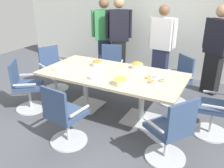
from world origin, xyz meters
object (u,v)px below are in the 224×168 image
object	(u,v)px
donut_platter	(154,79)
office_chair_1	(64,119)
person_standing_1	(119,37)
plate_stack	(96,77)
office_chair_3	(218,111)
office_chair_4	(177,83)
snack_bowl_chips_yellow	(120,81)
snack_bowl_pretzels	(98,63)
person_standing_2	(162,45)
office_chair_2	(170,134)
napkin_pile	(59,68)
office_chair_5	(110,69)
person_standing_0	(104,36)
office_chair_6	(53,71)
office_chair_0	(26,88)
person_standing_3	(216,50)
snack_bowl_chips_orange	(137,65)
conference_table	(112,80)

from	to	relation	value
donut_platter	office_chair_1	bearing A→B (deg)	-129.00
person_standing_1	plate_stack	size ratio (longest dim) A/B	8.00
office_chair_3	plate_stack	distance (m)	1.91
office_chair_4	snack_bowl_chips_yellow	distance (m)	1.48
snack_bowl_chips_yellow	snack_bowl_pretzels	xyz separation A→B (m)	(-0.75, 0.59, -0.00)
office_chair_1	person_standing_2	distance (m)	2.82
office_chair_2	napkin_pile	bearing A→B (deg)	110.97
office_chair_3	napkin_pile	world-z (taller)	office_chair_3
office_chair_3	office_chair_5	bearing A→B (deg)	62.40
person_standing_0	snack_bowl_chips_yellow	world-z (taller)	person_standing_0
office_chair_4	person_standing_1	xyz separation A→B (m)	(-1.60, 0.73, 0.58)
office_chair_5	office_chair_6	size ratio (longest dim) A/B	1.00
snack_bowl_pretzels	donut_platter	distance (m)	1.17
person_standing_2	napkin_pile	size ratio (longest dim) A/B	12.43
person_standing_0	snack_bowl_pretzels	xyz separation A→B (m)	(0.70, -1.49, -0.16)
office_chair_0	office_chair_3	world-z (taller)	same
office_chair_4	donut_platter	xyz separation A→B (m)	(-0.16, -0.92, 0.36)
office_chair_5	napkin_pile	bearing A→B (deg)	59.18
person_standing_3	office_chair_1	bearing A→B (deg)	86.63
office_chair_3	office_chair_4	size ratio (longest dim) A/B	1.00
office_chair_2	plate_stack	xyz separation A→B (m)	(-1.35, 0.44, 0.37)
napkin_pile	office_chair_0	bearing A→B (deg)	-153.15
office_chair_2	napkin_pile	xyz separation A→B (m)	(-2.10, 0.44, 0.39)
office_chair_1	person_standing_1	xyz separation A→B (m)	(-0.54, 2.76, 0.58)
person_standing_2	person_standing_3	size ratio (longest dim) A/B	0.98
person_standing_2	snack_bowl_chips_orange	bearing A→B (deg)	92.24
person_standing_0	plate_stack	world-z (taller)	person_standing_0
office_chair_1	office_chair_4	xyz separation A→B (m)	(1.06, 2.04, 0.00)
donut_platter	snack_bowl_pretzels	bearing A→B (deg)	169.68
office_chair_6	office_chair_3	bearing A→B (deg)	110.21
office_chair_1	donut_platter	size ratio (longest dim) A/B	2.81
office_chair_3	office_chair_6	distance (m)	3.31
office_chair_6	person_standing_3	xyz separation A→B (m)	(3.03, 1.37, 0.52)
office_chair_4	person_standing_3	distance (m)	1.08
office_chair_3	person_standing_2	bearing A→B (deg)	36.08
office_chair_1	office_chair_4	size ratio (longest dim) A/B	1.00
office_chair_0	snack_bowl_chips_yellow	distance (m)	1.82
conference_table	napkin_pile	distance (m)	0.94
person_standing_3	donut_platter	bearing A→B (deg)	94.20
office_chair_0	snack_bowl_chips_orange	distance (m)	2.03
office_chair_4	person_standing_2	xyz separation A→B (m)	(-0.55, 0.69, 0.50)
office_chair_3	snack_bowl_chips_orange	xyz separation A→B (m)	(-1.41, 0.27, 0.40)
snack_bowl_chips_orange	snack_bowl_chips_yellow	distance (m)	0.79
office_chair_3	plate_stack	xyz separation A→B (m)	(-1.81, -0.46, 0.37)
person_standing_1	office_chair_5	bearing A→B (deg)	67.80
office_chair_5	office_chair_6	xyz separation A→B (m)	(-1.03, -0.68, 0.00)
person_standing_3	napkin_pile	world-z (taller)	person_standing_3
snack_bowl_chips_orange	snack_bowl_pretzels	bearing A→B (deg)	-164.69
office_chair_6	person_standing_0	world-z (taller)	person_standing_0
office_chair_1	office_chair_2	bearing A→B (deg)	19.80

